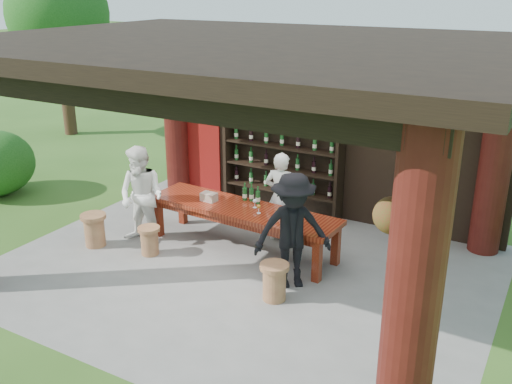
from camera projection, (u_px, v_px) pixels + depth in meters
The scene contains 14 objects.
ground at pixel (243, 268), 8.93m from camera, with size 90.00×90.00×0.00m, color #2D5119.
pavilion at pixel (256, 130), 8.55m from camera, with size 7.50×6.00×3.60m.
wine_shelf at pixel (282, 158), 10.84m from camera, with size 2.42×0.37×2.13m.
tasting_table at pixel (242, 214), 9.37m from camera, with size 3.37×1.03×0.75m.
stool_near_left at pixel (150, 240), 9.32m from camera, with size 0.36×0.36×0.48m.
stool_near_right at pixel (274, 281), 7.97m from camera, with size 0.42×0.42×0.55m.
stool_far_left at pixel (94, 229), 9.61m from camera, with size 0.43×0.43×0.57m.
host at pixel (281, 197), 9.68m from camera, with size 0.57×0.38×1.57m, color white.
guest_woman at pixel (142, 196), 9.53m from camera, with size 0.83×0.64×1.70m, color white.
guest_man at pixel (293, 231), 8.15m from camera, with size 1.12×0.65×1.74m, color black.
table_bottles at pixel (251, 193), 9.53m from camera, with size 0.35×0.15×0.31m.
table_glasses at pixel (273, 211), 8.98m from camera, with size 1.02×0.29×0.15m.
napkin_basket at pixel (209, 197), 9.59m from camera, with size 0.26×0.18×0.14m, color #BF6672.
shrubs at pixel (463, 255), 8.15m from camera, with size 20.81×7.25×1.36m.
Camera 1 is at (4.09, -6.83, 4.21)m, focal length 40.00 mm.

